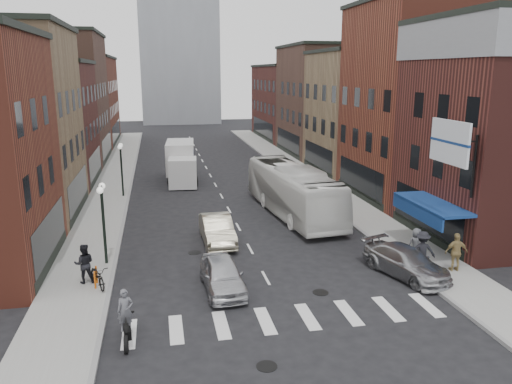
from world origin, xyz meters
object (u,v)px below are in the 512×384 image
Objects in this scene: box_truck at (181,163)px; ped_left_solo at (84,264)px; sedan_left_near at (222,275)px; ped_right_c at (416,244)px; transit_bus at (293,191)px; ped_right_b at (456,252)px; streetlamp_near at (103,209)px; billboard_sign at (451,143)px; curb_car at (406,262)px; motorcycle_rider at (126,318)px; bike_rack at (96,277)px; sedan_left_far at (217,230)px; ped_right_a at (422,251)px; streetlamp_far at (121,160)px; parked_bicycle at (98,276)px.

box_truck reaches higher than ped_left_solo.
sedan_left_near is 9.97m from ped_right_c.
transit_bus is at bearing -56.43° from box_truck.
box_truck is 4.23× the size of ped_right_b.
streetlamp_near is 0.35× the size of transit_bus.
billboard_sign reaches higher than ped_right_b.
curb_car is at bearing 1.23° from ped_right_b.
motorcycle_rider is 1.14× the size of ped_left_solo.
ped_left_solo is at bearing 137.82° from bike_rack.
sedan_left_far is 0.99× the size of curb_car.
box_truck is at bearing 75.00° from motorcycle_rider.
box_truck is 24.96m from ped_right_a.
streetlamp_near is 1.00× the size of streetlamp_far.
ped_right_b is (16.31, -18.23, -1.84)m from streetlamp_far.
ped_right_c is (15.14, -16.61, -1.93)m from streetlamp_far.
ped_right_c is (-1.17, 1.61, -0.10)m from ped_right_b.
sedan_left_near is (0.59, -22.93, -0.94)m from box_truck.
streetlamp_far is 0.99× the size of sedan_left_near.
motorcycle_rider is at bearing 178.71° from curb_car.
ped_right_c is (3.73, -9.61, -0.68)m from transit_bus.
ped_right_b is at bearing -33.17° from sedan_left_far.
streetlamp_near is 14.00m from streetlamp_far.
streetlamp_far is 0.52× the size of box_truck.
transit_bus is 12.26m from ped_right_b.
ped_left_solo is (-0.60, 0.53, 0.41)m from parked_bicycle.
box_truck is at bearing 47.13° from streetlamp_far.
transit_bus is 6.43× the size of ped_right_b.
ped_right_c is at bearing -21.51° from parked_bicycle.
curb_car is at bearing 53.25° from ped_right_c.
curb_car is (13.90, -18.00, -2.24)m from streetlamp_far.
box_truck is 22.35m from parked_bicycle.
ped_left_solo is at bearing -145.84° from sedan_left_far.
sedan_left_far is 7.81m from parked_bicycle.
streetlamp_far is 23.21m from ped_right_a.
streetlamp_far is 0.89× the size of sedan_left_far.
billboard_sign is at bearing 138.77° from ped_right_c.
curb_car is (8.64, -0.10, -0.03)m from sedan_left_near.
streetlamp_far reaches higher than sedan_left_near.
parked_bicycle is at bearing -140.08° from sedan_left_far.
ped_right_b reaches higher than ped_left_solo.
sedan_left_far is (5.78, -11.65, -2.15)m from streetlamp_far.
bike_rack is at bearing -141.02° from sedan_left_far.
transit_bus is (11.62, 9.69, 1.11)m from bike_rack.
sedan_left_near is 6.19m from ped_left_solo.
billboard_sign is 0.80× the size of sedan_left_far.
streetlamp_far is 2.28× the size of ped_left_solo.
sedan_left_far is 2.57× the size of ped_left_solo.
bike_rack is at bearing 99.79° from motorcycle_rider.
box_truck reaches higher than parked_bicycle.
transit_bus is 6.29× the size of ped_right_a.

